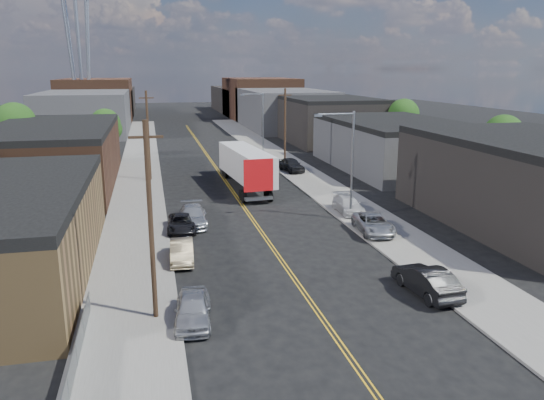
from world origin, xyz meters
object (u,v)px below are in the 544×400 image
car_left_a (193,309)px  car_right_lot_b (348,205)px  car_left_d (193,216)px  car_right_oncoming (426,280)px  car_ahead_truck (246,159)px  car_right_lot_a (374,224)px  car_left_b (182,251)px  car_left_c (182,223)px  car_right_lot_c (291,165)px  semi_truck (243,164)px

car_left_a → car_right_lot_b: size_ratio=0.95×
car_left_d → car_right_oncoming: (11.60, -16.56, 0.05)m
car_ahead_truck → car_right_lot_a: bearing=-88.4°
car_left_b → car_right_lot_b: car_right_lot_b is taller
car_left_a → car_left_c: (0.43, 15.56, -0.09)m
car_left_a → car_left_d: car_left_d is taller
car_right_lot_c → car_right_oncoming: bearing=-102.1°
car_left_b → car_left_d: bearing=83.3°
semi_truck → car_right_lot_a: (6.70, -18.95, -1.59)m
car_left_a → car_right_lot_b: same height
car_left_c → car_right_oncoming: bearing=-46.3°
car_ahead_truck → car_left_c: bearing=-115.7°
car_left_b → car_right_lot_c: bearing=64.9°
car_left_a → car_right_lot_a: size_ratio=0.86×
semi_truck → car_right_lot_c: (7.03, 6.50, -1.48)m
semi_truck → car_left_c: size_ratio=3.54×
car_left_c → car_right_lot_c: car_right_lot_c is taller
car_right_oncoming → car_right_lot_c: (1.93, 36.39, 0.15)m
car_left_c → car_right_oncoming: 19.57m
car_left_d → car_right_lot_b: 13.43m
car_right_oncoming → car_ahead_truck: bearing=-90.9°
car_right_oncoming → car_ahead_truck: (-2.50, 42.84, 0.00)m
car_left_a → car_left_c: bearing=94.5°
car_left_d → car_left_a: bearing=-92.2°
car_left_c → car_right_oncoming: (12.57, -14.99, 0.16)m
car_left_b → car_right_lot_b: 17.17m
car_left_b → car_right_lot_c: size_ratio=0.88×
car_left_c → car_right_lot_a: size_ratio=0.92×
car_right_oncoming → car_left_b: bearing=-36.7°
car_left_a → car_right_lot_a: 18.60m
car_right_oncoming → car_left_a: bearing=-1.7°
car_left_d → car_right_lot_a: 14.34m
car_left_d → car_right_lot_c: size_ratio=1.10×
car_right_lot_c → car_ahead_truck: (-4.43, 6.45, -0.15)m
car_left_c → car_left_d: car_left_d is taller
car_right_oncoming → car_right_lot_a: size_ratio=0.97×
car_right_lot_a → car_right_lot_b: size_ratio=1.10×
car_left_c → car_right_lot_a: 14.74m
car_right_lot_a → car_left_a: bearing=-135.6°
car_left_d → car_right_lot_a: size_ratio=1.04×
car_left_b → car_left_c: car_left_b is taller
semi_truck → car_right_oncoming: bearing=-85.5°
car_left_b → semi_truck: bearing=72.8°
semi_truck → car_left_c: semi_truck is taller
semi_truck → car_right_lot_a: semi_truck is taller
car_right_lot_b → car_right_lot_c: bearing=92.0°
car_left_d → semi_truck: bearing=66.5°
semi_truck → car_ahead_truck: size_ratio=2.84×
car_right_oncoming → car_ahead_truck: size_ratio=0.84×
car_left_a → car_left_b: (0.00, 8.83, -0.05)m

